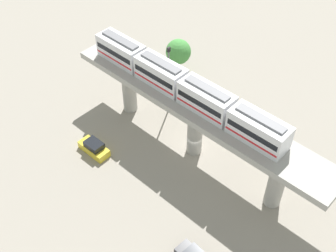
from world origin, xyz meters
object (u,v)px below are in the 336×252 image
Objects in this scene: parked_car_yellow at (94,148)px; signal_post at (169,78)px; train at (183,86)px; tree_near_viaduct at (178,52)px.

signal_post is at bearing 172.08° from parked_car_yellow.
train is 2.64× the size of signal_post.
tree_near_viaduct is at bearing -146.43° from signal_post.
parked_car_yellow is at bearing 9.94° from tree_near_viaduct.
tree_near_viaduct is 0.53× the size of signal_post.
train reaches higher than parked_car_yellow.
train is 7.31m from signal_post.
signal_post is (-3.40, -5.37, -3.61)m from train.
train is at bearing 141.03° from parked_car_yellow.
train reaches higher than tree_near_viaduct.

